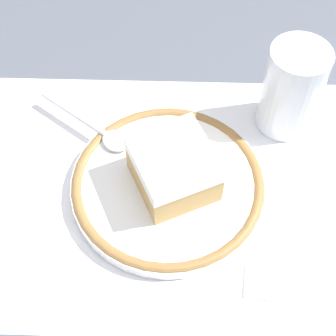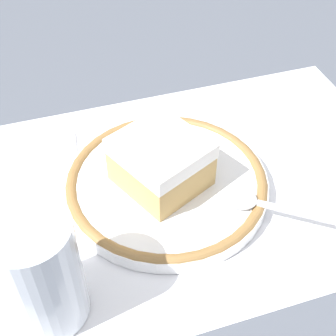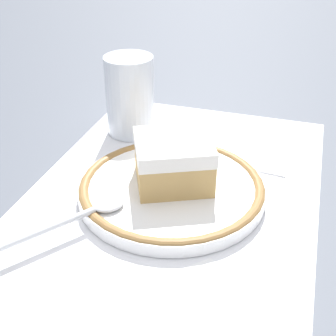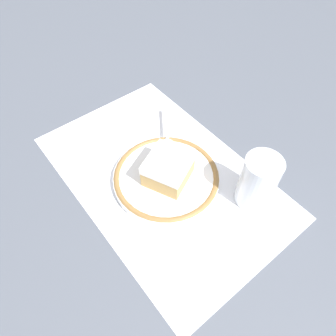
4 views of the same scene
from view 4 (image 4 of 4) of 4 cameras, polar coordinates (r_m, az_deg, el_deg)
ground_plane at (r=0.61m, az=-1.14°, el=-1.42°), size 2.40×2.40×0.00m
placemat at (r=0.61m, az=-1.14°, el=-1.38°), size 0.49×0.31×0.00m
plate at (r=0.60m, az=-0.00°, el=-1.49°), size 0.20×0.20×0.02m
cake_slice at (r=0.57m, az=0.34°, el=-0.01°), size 0.10×0.10×0.05m
spoon at (r=0.65m, az=-0.20°, el=5.83°), size 0.11×0.09×0.01m
cup at (r=0.56m, az=15.92°, el=-2.78°), size 0.06×0.06×0.10m
napkin at (r=0.67m, az=-13.90°, el=3.51°), size 0.15×0.16×0.00m
sugar_packet at (r=0.53m, az=-2.03°, el=-13.27°), size 0.04×0.05×0.01m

